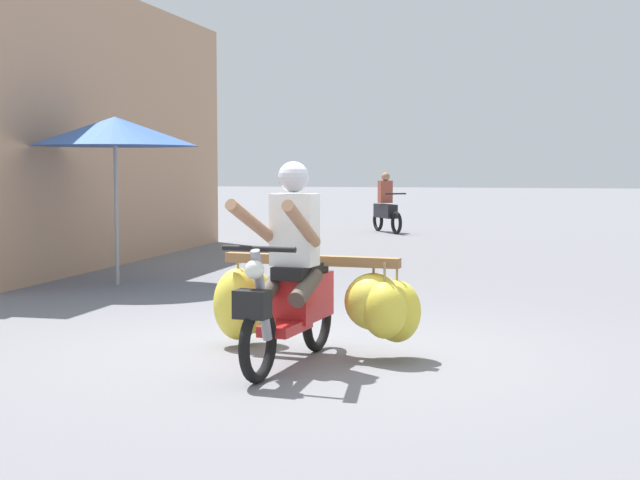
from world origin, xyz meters
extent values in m
plane|color=slate|center=(0.00, 0.00, 0.00)|extent=(120.00, 120.00, 0.00)
torus|color=black|center=(-0.06, -1.09, 0.28)|extent=(0.15, 0.57, 0.56)
torus|color=black|center=(0.08, 0.11, 0.28)|extent=(0.15, 0.57, 0.56)
cube|color=red|center=(0.00, -0.59, 0.32)|extent=(0.30, 0.58, 0.08)
cube|color=red|center=(0.04, -0.19, 0.50)|extent=(0.35, 0.67, 0.36)
cube|color=black|center=(0.04, -0.27, 0.72)|extent=(0.33, 0.63, 0.10)
cylinder|color=gray|center=(-0.06, -1.03, 0.62)|extent=(0.10, 0.29, 0.69)
cylinder|color=black|center=(-0.06, -1.07, 0.96)|extent=(0.56, 0.11, 0.04)
sphere|color=silver|center=(-0.07, -1.15, 0.82)|extent=(0.14, 0.14, 0.14)
cube|color=black|center=(-0.07, -1.19, 0.58)|extent=(0.26, 0.19, 0.20)
cube|color=red|center=(-0.06, -1.09, 0.58)|extent=(0.13, 0.29, 0.04)
cube|color=olive|center=(0.06, -0.04, 0.78)|extent=(1.50, 0.28, 0.08)
cube|color=olive|center=(0.08, 0.14, 0.75)|extent=(1.35, 0.24, 0.06)
ellipsoid|color=yellow|center=(-0.53, 0.31, 0.37)|extent=(0.33, 0.30, 0.56)
cylinder|color=#998459|center=(-0.53, 0.31, 0.70)|extent=(0.02, 0.02, 0.17)
ellipsoid|color=yellow|center=(0.70, -0.20, 0.42)|extent=(0.47, 0.45, 0.45)
cylinder|color=#998459|center=(0.70, -0.20, 0.70)|extent=(0.02, 0.02, 0.18)
ellipsoid|color=gold|center=(0.77, -0.03, 0.38)|extent=(0.46, 0.43, 0.50)
cylinder|color=#998459|center=(0.77, -0.03, 0.70)|extent=(0.02, 0.02, 0.19)
ellipsoid|color=yellow|center=(0.59, -0.09, 0.46)|extent=(0.47, 0.42, 0.46)
cylinder|color=#998459|center=(0.59, -0.09, 0.73)|extent=(0.02, 0.02, 0.13)
ellipsoid|color=yellow|center=(-0.62, 0.14, 0.37)|extent=(0.45, 0.41, 0.62)
cylinder|color=#998459|center=(-0.62, 0.14, 0.72)|extent=(0.02, 0.02, 0.14)
cube|color=silver|center=(0.02, -0.39, 1.05)|extent=(0.36, 0.26, 0.56)
sphere|color=silver|center=(0.02, -0.41, 1.46)|extent=(0.24, 0.24, 0.24)
cylinder|color=#9E7051|center=(0.17, -0.75, 1.11)|extent=(0.12, 0.72, 0.39)
cylinder|color=#9E7051|center=(-0.21, -0.71, 1.11)|extent=(0.23, 0.72, 0.39)
cylinder|color=#4C4238|center=(0.15, -0.53, 0.62)|extent=(0.18, 0.45, 0.27)
cylinder|color=#4C4238|center=(-0.13, -0.49, 0.62)|extent=(0.18, 0.45, 0.27)
torus|color=black|center=(-1.28, 13.41, 0.26)|extent=(0.34, 0.48, 0.52)
torus|color=black|center=(-1.87, 14.34, 0.26)|extent=(0.34, 0.48, 0.52)
cube|color=black|center=(-1.63, 13.96, 0.50)|extent=(0.68, 0.89, 0.32)
cylinder|color=black|center=(-1.31, 13.45, 0.92)|extent=(0.44, 0.30, 0.04)
cube|color=#994738|center=(-1.64, 13.98, 0.95)|extent=(0.36, 0.33, 0.52)
sphere|color=#9E7051|center=(-1.63, 13.96, 1.30)|extent=(0.20, 0.20, 0.20)
cube|color=tan|center=(-6.11, 6.41, 2.11)|extent=(3.23, 8.06, 4.23)
cylinder|color=#99999E|center=(-3.48, 3.72, 0.95)|extent=(0.05, 0.05, 1.90)
cone|color=#3860B2|center=(-3.48, 3.72, 1.99)|extent=(2.16, 2.16, 0.38)
camera|label=1|loc=(1.87, -7.26, 1.54)|focal=51.63mm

